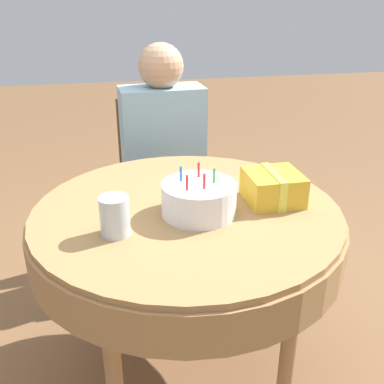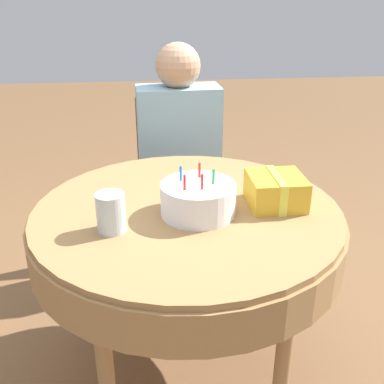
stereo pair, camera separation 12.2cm
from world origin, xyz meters
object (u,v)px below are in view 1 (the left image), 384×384
Objects in this scene: birthday_cake at (199,199)px; gift_box at (273,187)px; person at (164,143)px; chair at (161,178)px; drinking_glass at (115,216)px.

birthday_cake is 1.29× the size of gift_box.
birthday_cake is at bearing -171.15° from gift_box.
birthday_cake is 0.26m from gift_box.
person is 0.80m from gift_box.
gift_box is at bearing -76.29° from chair.
drinking_glass is at bearing -167.15° from gift_box.
gift_box is at bearing 8.85° from birthday_cake.
birthday_cake is (-0.00, -0.89, 0.29)m from chair.
chair is 0.75× the size of person.
person is at bearing -90.00° from chair.
birthday_cake is at bearing -93.26° from person.
chair is 3.71× the size of birthday_cake.
person is 9.86× the size of drinking_glass.
person is (0.00, -0.09, 0.21)m from chair.
birthday_cake is (-0.01, -0.80, 0.08)m from person.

